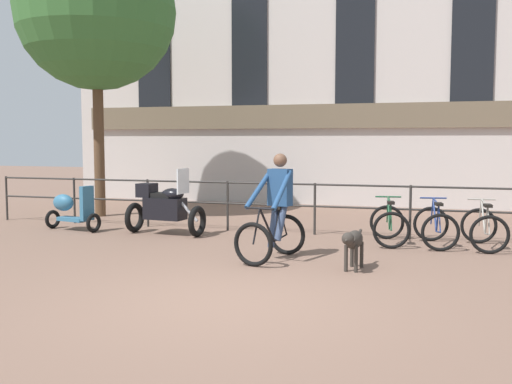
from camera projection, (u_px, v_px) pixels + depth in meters
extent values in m
plane|color=#7A5B4C|center=(227.00, 300.00, 7.20)|extent=(60.00, 60.00, 0.00)
cylinder|color=#2D2B28|center=(7.00, 198.00, 14.31)|extent=(0.05, 0.05, 1.05)
cylinder|color=#2D2B28|center=(74.00, 201.00, 13.76)|extent=(0.05, 0.05, 1.05)
cylinder|color=#2D2B28|center=(148.00, 203.00, 13.21)|extent=(0.05, 0.05, 1.05)
cylinder|color=#2D2B28|center=(228.00, 206.00, 12.65)|extent=(0.05, 0.05, 1.05)
cylinder|color=#2D2B28|center=(315.00, 209.00, 12.10)|extent=(0.05, 0.05, 1.05)
cylinder|color=#2D2B28|center=(410.00, 212.00, 11.55)|extent=(0.05, 0.05, 1.05)
cylinder|color=#2D2B28|center=(315.00, 184.00, 12.06)|extent=(15.00, 0.04, 0.04)
cylinder|color=#2D2B28|center=(315.00, 206.00, 12.10)|extent=(15.00, 0.04, 0.04)
cube|color=beige|center=(357.00, 33.00, 17.23)|extent=(18.00, 0.60, 9.97)
cube|color=brown|center=(354.00, 116.00, 17.09)|extent=(17.10, 0.12, 0.70)
cube|color=black|center=(154.00, 26.00, 18.73)|extent=(1.10, 0.06, 5.59)
cube|color=black|center=(249.00, 20.00, 17.80)|extent=(1.10, 0.06, 5.59)
cube|color=black|center=(355.00, 13.00, 16.87)|extent=(1.10, 0.06, 5.59)
cube|color=black|center=(474.00, 6.00, 15.94)|extent=(1.10, 0.06, 5.59)
torus|color=black|center=(253.00, 244.00, 9.05)|extent=(0.68, 0.22, 0.68)
torus|color=black|center=(287.00, 234.00, 10.00)|extent=(0.68, 0.22, 0.68)
cylinder|color=black|center=(267.00, 225.00, 9.40)|extent=(0.15, 0.49, 0.60)
cylinder|color=black|center=(277.00, 225.00, 9.69)|extent=(0.09, 0.23, 0.52)
cylinder|color=black|center=(270.00, 209.00, 9.47)|extent=(0.19, 0.65, 0.10)
cylinder|color=black|center=(280.00, 238.00, 9.81)|extent=(0.13, 0.44, 0.08)
cylinder|color=black|center=(283.00, 222.00, 9.88)|extent=(0.08, 0.26, 0.47)
cylinder|color=black|center=(256.00, 226.00, 9.12)|extent=(0.08, 0.23, 0.54)
cylinder|color=black|center=(260.00, 209.00, 9.18)|extent=(0.47, 0.14, 0.03)
cube|color=black|center=(280.00, 207.00, 9.75)|extent=(0.17, 0.26, 0.05)
cube|color=navy|center=(280.00, 187.00, 9.72)|extent=(0.40, 0.30, 0.60)
sphere|color=brown|center=(280.00, 160.00, 9.68)|extent=(0.22, 0.22, 0.22)
cylinder|color=navy|center=(259.00, 189.00, 9.54)|extent=(0.30, 0.70, 0.60)
cylinder|color=navy|center=(282.00, 190.00, 9.33)|extent=(0.18, 0.72, 0.60)
cylinder|color=#384766|center=(273.00, 226.00, 9.73)|extent=(0.15, 0.32, 0.69)
cylinder|color=#384766|center=(281.00, 223.00, 9.65)|extent=(0.20, 0.32, 0.58)
ellipsoid|color=#332D28|center=(354.00, 240.00, 8.84)|extent=(0.28, 0.59, 0.27)
cylinder|color=#332D28|center=(350.00, 241.00, 8.63)|extent=(0.16, 0.16, 0.16)
sphere|color=#332D28|center=(348.00, 239.00, 8.48)|extent=(0.18, 0.18, 0.18)
cone|color=#332D28|center=(347.00, 240.00, 8.40)|extent=(0.11, 0.12, 0.10)
cylinder|color=#332D28|center=(359.00, 233.00, 9.15)|extent=(0.07, 0.19, 0.10)
cylinder|color=#332D28|center=(346.00, 258.00, 8.72)|extent=(0.06, 0.06, 0.39)
cylinder|color=#332D28|center=(356.00, 259.00, 8.66)|extent=(0.06, 0.06, 0.39)
cylinder|color=#332D28|center=(352.00, 254.00, 9.06)|extent=(0.06, 0.06, 0.39)
cylinder|color=#332D28|center=(362.00, 255.00, 9.00)|extent=(0.06, 0.06, 0.39)
torus|color=black|center=(197.00, 221.00, 11.83)|extent=(0.19, 0.63, 0.62)
torus|color=black|center=(135.00, 217.00, 12.42)|extent=(0.19, 0.63, 0.62)
cube|color=black|center=(165.00, 209.00, 12.11)|extent=(0.85, 0.49, 0.44)
ellipsoid|color=black|center=(173.00, 194.00, 12.01)|extent=(0.51, 0.37, 0.24)
cube|color=black|center=(161.00, 195.00, 12.12)|extent=(0.59, 0.36, 0.10)
cylinder|color=#B2B2B7|center=(189.00, 212.00, 11.89)|extent=(0.42, 0.10, 0.41)
cube|color=silver|center=(183.00, 181.00, 11.89)|extent=(0.08, 0.44, 0.50)
cube|color=black|center=(147.00, 190.00, 12.24)|extent=(0.36, 0.39, 0.28)
torus|color=black|center=(387.00, 222.00, 11.56)|extent=(0.66, 0.16, 0.66)
torus|color=black|center=(391.00, 230.00, 10.53)|extent=(0.66, 0.16, 0.66)
cylinder|color=#194C2D|center=(389.00, 213.00, 11.14)|extent=(0.11, 0.47, 0.58)
cylinder|color=#194C2D|center=(390.00, 217.00, 10.83)|extent=(0.07, 0.22, 0.51)
cylinder|color=#194C2D|center=(389.00, 200.00, 11.03)|extent=(0.13, 0.63, 0.10)
cylinder|color=#194C2D|center=(390.00, 230.00, 10.74)|extent=(0.09, 0.42, 0.07)
cylinder|color=#194C2D|center=(391.00, 217.00, 10.62)|extent=(0.06, 0.25, 0.46)
cylinder|color=#194C2D|center=(388.00, 210.00, 11.45)|extent=(0.06, 0.21, 0.52)
cylinder|color=#194C2D|center=(388.00, 197.00, 11.33)|extent=(0.48, 0.10, 0.03)
cube|color=black|center=(391.00, 203.00, 10.72)|extent=(0.16, 0.26, 0.05)
torus|color=black|center=(431.00, 224.00, 11.32)|extent=(0.66, 0.17, 0.66)
torus|color=black|center=(440.00, 232.00, 10.29)|extent=(0.66, 0.17, 0.66)
cylinder|color=navy|center=(435.00, 214.00, 10.90)|extent=(0.11, 0.46, 0.58)
cylinder|color=navy|center=(438.00, 219.00, 10.59)|extent=(0.07, 0.22, 0.51)
cylinder|color=navy|center=(436.00, 202.00, 10.78)|extent=(0.14, 0.63, 0.10)
cylinder|color=navy|center=(438.00, 232.00, 10.50)|extent=(0.10, 0.42, 0.07)
cylinder|color=navy|center=(440.00, 219.00, 10.38)|extent=(0.06, 0.25, 0.46)
cylinder|color=navy|center=(432.00, 211.00, 11.21)|extent=(0.06, 0.21, 0.52)
cylinder|color=navy|center=(433.00, 198.00, 11.09)|extent=(0.48, 0.11, 0.03)
cube|color=black|center=(439.00, 204.00, 10.47)|extent=(0.16, 0.26, 0.05)
torus|color=black|center=(479.00, 226.00, 11.08)|extent=(0.66, 0.13, 0.66)
torus|color=black|center=(490.00, 235.00, 10.05)|extent=(0.66, 0.13, 0.66)
cylinder|color=#9E998E|center=(483.00, 216.00, 10.65)|extent=(0.08, 0.47, 0.58)
cylinder|color=#9E998E|center=(486.00, 220.00, 10.35)|extent=(0.06, 0.22, 0.51)
cylinder|color=#9E998E|center=(485.00, 203.00, 10.54)|extent=(0.10, 0.63, 0.10)
cylinder|color=#9E998E|center=(487.00, 234.00, 10.26)|extent=(0.07, 0.42, 0.07)
cylinder|color=#9E998E|center=(489.00, 221.00, 10.14)|extent=(0.05, 0.25, 0.46)
cylinder|color=#9E998E|center=(480.00, 213.00, 10.96)|extent=(0.05, 0.21, 0.52)
cylinder|color=#9E998E|center=(482.00, 199.00, 10.85)|extent=(0.48, 0.08, 0.03)
cube|color=black|center=(488.00, 206.00, 10.23)|extent=(0.14, 0.25, 0.05)
torus|color=black|center=(94.00, 223.00, 12.40)|extent=(0.16, 0.41, 0.40)
torus|color=black|center=(53.00, 219.00, 12.98)|extent=(0.16, 0.41, 0.40)
cube|color=teal|center=(73.00, 219.00, 12.69)|extent=(0.72, 0.41, 0.08)
cube|color=teal|center=(87.00, 203.00, 12.46)|extent=(0.16, 0.33, 0.72)
ellipsoid|color=teal|center=(63.00, 203.00, 12.79)|extent=(0.57, 0.40, 0.36)
cylinder|color=brown|center=(99.00, 136.00, 14.92)|extent=(0.26, 0.26, 4.02)
sphere|color=#386B33|center=(96.00, 10.00, 14.65)|extent=(3.92, 3.92, 3.92)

